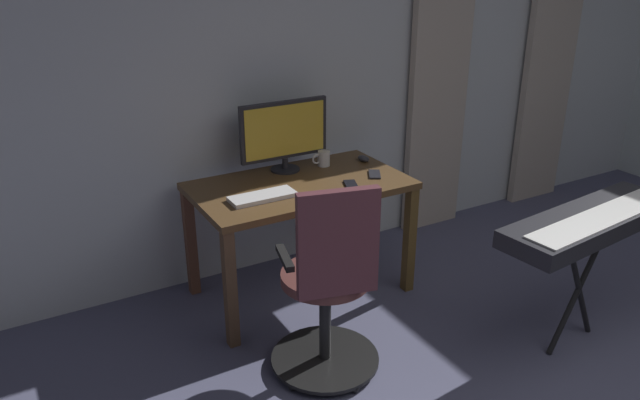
{
  "coord_description": "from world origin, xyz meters",
  "views": [
    {
      "loc": [
        2.58,
        0.42,
        2.04
      ],
      "look_at": [
        1.2,
        -1.98,
        0.88
      ],
      "focal_mm": 34.7,
      "sensor_mm": 36.0,
      "label": 1
    }
  ],
  "objects_px": {
    "piano_keyboard": "(591,224)",
    "mug_tea": "(323,158)",
    "desk": "(300,198)",
    "cell_phone_face_up": "(375,174)",
    "computer_mouse": "(364,158)",
    "cell_phone_by_monitor": "(351,185)",
    "office_chair": "(329,290)",
    "computer_monitor": "(284,132)",
    "computer_keyboard": "(263,197)"
  },
  "relations": [
    {
      "from": "cell_phone_face_up",
      "to": "piano_keyboard",
      "type": "xyz_separation_m",
      "value": [
        -0.56,
        1.11,
        -0.02
      ]
    },
    {
      "from": "computer_monitor",
      "to": "cell_phone_by_monitor",
      "type": "distance_m",
      "value": 0.53
    },
    {
      "from": "computer_monitor",
      "to": "computer_mouse",
      "type": "distance_m",
      "value": 0.57
    },
    {
      "from": "desk",
      "to": "cell_phone_by_monitor",
      "type": "relative_size",
      "value": 8.74
    },
    {
      "from": "cell_phone_by_monitor",
      "to": "cell_phone_face_up",
      "type": "bearing_deg",
      "value": -138.98
    },
    {
      "from": "computer_monitor",
      "to": "piano_keyboard",
      "type": "relative_size",
      "value": 0.5
    },
    {
      "from": "desk",
      "to": "cell_phone_by_monitor",
      "type": "distance_m",
      "value": 0.32
    },
    {
      "from": "cell_phone_face_up",
      "to": "mug_tea",
      "type": "xyz_separation_m",
      "value": [
        0.19,
        -0.3,
        0.04
      ]
    },
    {
      "from": "computer_mouse",
      "to": "cell_phone_face_up",
      "type": "xyz_separation_m",
      "value": [
        0.08,
        0.25,
        -0.01
      ]
    },
    {
      "from": "computer_monitor",
      "to": "computer_keyboard",
      "type": "bearing_deg",
      "value": 48.05
    },
    {
      "from": "cell_phone_face_up",
      "to": "mug_tea",
      "type": "distance_m",
      "value": 0.36
    },
    {
      "from": "computer_keyboard",
      "to": "cell_phone_face_up",
      "type": "relative_size",
      "value": 2.58
    },
    {
      "from": "computer_monitor",
      "to": "mug_tea",
      "type": "bearing_deg",
      "value": 168.48
    },
    {
      "from": "mug_tea",
      "to": "piano_keyboard",
      "type": "xyz_separation_m",
      "value": [
        -0.75,
        1.41,
        -0.06
      ]
    },
    {
      "from": "computer_mouse",
      "to": "piano_keyboard",
      "type": "distance_m",
      "value": 1.44
    },
    {
      "from": "cell_phone_by_monitor",
      "to": "office_chair",
      "type": "bearing_deg",
      "value": 71.6
    },
    {
      "from": "desk",
      "to": "office_chair",
      "type": "relative_size",
      "value": 1.19
    },
    {
      "from": "computer_mouse",
      "to": "cell_phone_by_monitor",
      "type": "relative_size",
      "value": 0.69
    },
    {
      "from": "desk",
      "to": "computer_keyboard",
      "type": "relative_size",
      "value": 3.39
    },
    {
      "from": "desk",
      "to": "mug_tea",
      "type": "relative_size",
      "value": 10.32
    },
    {
      "from": "cell_phone_by_monitor",
      "to": "piano_keyboard",
      "type": "relative_size",
      "value": 0.13
    },
    {
      "from": "cell_phone_by_monitor",
      "to": "piano_keyboard",
      "type": "xyz_separation_m",
      "value": [
        -0.78,
        1.03,
        -0.02
      ]
    },
    {
      "from": "computer_monitor",
      "to": "cell_phone_by_monitor",
      "type": "xyz_separation_m",
      "value": [
        -0.21,
        0.43,
        -0.24
      ]
    },
    {
      "from": "computer_keyboard",
      "to": "computer_monitor",
      "type": "bearing_deg",
      "value": -131.95
    },
    {
      "from": "desk",
      "to": "office_chair",
      "type": "bearing_deg",
      "value": 71.6
    },
    {
      "from": "computer_mouse",
      "to": "cell_phone_by_monitor",
      "type": "xyz_separation_m",
      "value": [
        0.3,
        0.33,
        -0.01
      ]
    },
    {
      "from": "office_chair",
      "to": "mug_tea",
      "type": "height_order",
      "value": "office_chair"
    },
    {
      "from": "mug_tea",
      "to": "computer_monitor",
      "type": "bearing_deg",
      "value": -11.52
    },
    {
      "from": "cell_phone_by_monitor",
      "to": "cell_phone_face_up",
      "type": "relative_size",
      "value": 1.0
    },
    {
      "from": "office_chair",
      "to": "computer_mouse",
      "type": "height_order",
      "value": "office_chair"
    },
    {
      "from": "mug_tea",
      "to": "piano_keyboard",
      "type": "relative_size",
      "value": 0.11
    },
    {
      "from": "computer_mouse",
      "to": "cell_phone_by_monitor",
      "type": "distance_m",
      "value": 0.45
    },
    {
      "from": "office_chair",
      "to": "computer_mouse",
      "type": "relative_size",
      "value": 10.55
    },
    {
      "from": "computer_mouse",
      "to": "cell_phone_face_up",
      "type": "bearing_deg",
      "value": 71.25
    },
    {
      "from": "office_chair",
      "to": "computer_mouse",
      "type": "bearing_deg",
      "value": 63.1
    },
    {
      "from": "cell_phone_by_monitor",
      "to": "computer_monitor",
      "type": "bearing_deg",
      "value": -42.09
    },
    {
      "from": "desk",
      "to": "cell_phone_by_monitor",
      "type": "height_order",
      "value": "cell_phone_by_monitor"
    },
    {
      "from": "desk",
      "to": "mug_tea",
      "type": "height_order",
      "value": "mug_tea"
    },
    {
      "from": "office_chair",
      "to": "mug_tea",
      "type": "distance_m",
      "value": 1.14
    },
    {
      "from": "computer_monitor",
      "to": "cell_phone_face_up",
      "type": "height_order",
      "value": "computer_monitor"
    },
    {
      "from": "desk",
      "to": "cell_phone_face_up",
      "type": "xyz_separation_m",
      "value": [
        -0.45,
        0.11,
        0.1
      ]
    },
    {
      "from": "desk",
      "to": "computer_keyboard",
      "type": "bearing_deg",
      "value": 21.14
    },
    {
      "from": "computer_monitor",
      "to": "mug_tea",
      "type": "distance_m",
      "value": 0.32
    },
    {
      "from": "piano_keyboard",
      "to": "mug_tea",
      "type": "bearing_deg",
      "value": -67.83
    },
    {
      "from": "mug_tea",
      "to": "piano_keyboard",
      "type": "distance_m",
      "value": 1.6
    },
    {
      "from": "mug_tea",
      "to": "cell_phone_by_monitor",
      "type": "bearing_deg",
      "value": 85.15
    },
    {
      "from": "cell_phone_by_monitor",
      "to": "mug_tea",
      "type": "bearing_deg",
      "value": -73.33
    },
    {
      "from": "computer_keyboard",
      "to": "piano_keyboard",
      "type": "distance_m",
      "value": 1.72
    },
    {
      "from": "mug_tea",
      "to": "computer_mouse",
      "type": "bearing_deg",
      "value": 169.35
    },
    {
      "from": "computer_monitor",
      "to": "computer_mouse",
      "type": "height_order",
      "value": "computer_monitor"
    }
  ]
}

